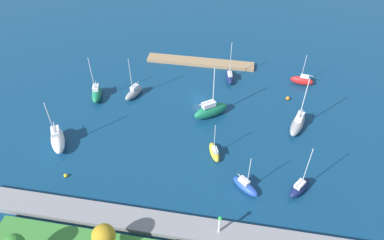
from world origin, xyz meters
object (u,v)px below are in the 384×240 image
object	(u,v)px
mooring_buoy_orange	(288,98)
sailboat_navy_far_south	(229,77)
sailboat_green_along_channel	(211,110)
sailboat_gray_inner_mooring	(134,92)
sailboat_navy_by_breakwater	(300,187)
sailboat_blue_center_basin	(245,186)
mooring_buoy_yellow	(66,176)
harbor_beacon	(220,223)
sailboat_gray_near_pier	(298,123)
sailboat_white_lone_south	(58,140)
pier_dock	(200,62)
park_tree_midwest	(104,236)
sailboat_yellow_far_north	(214,152)
sailboat_red_off_beacon	(302,80)
sailboat_green_west_end	(97,94)

from	to	relation	value
mooring_buoy_orange	sailboat_navy_far_south	bearing A→B (deg)	-21.48
sailboat_green_along_channel	mooring_buoy_orange	bearing A→B (deg)	-9.92
sailboat_gray_inner_mooring	sailboat_navy_by_breakwater	xyz separation A→B (m)	(-34.58, 20.22, 0.03)
sailboat_navy_far_south	sailboat_blue_center_basin	world-z (taller)	sailboat_navy_far_south
mooring_buoy_orange	mooring_buoy_yellow	size ratio (longest dim) A/B	1.30
harbor_beacon	sailboat_navy_far_south	size ratio (longest dim) A/B	0.38
sailboat_blue_center_basin	sailboat_green_along_channel	distance (m)	19.29
sailboat_gray_near_pier	sailboat_blue_center_basin	xyz separation A→B (m)	(9.36, 16.85, -0.39)
sailboat_gray_near_pier	sailboat_gray_inner_mooring	size ratio (longest dim) A/B	1.26
sailboat_white_lone_south	sailboat_gray_inner_mooring	distance (m)	19.50
sailboat_gray_near_pier	sailboat_gray_inner_mooring	xyz separation A→B (m)	(35.04, -4.41, -0.20)
sailboat_gray_inner_mooring	mooring_buoy_yellow	distance (m)	24.46
pier_dock	sailboat_blue_center_basin	xyz separation A→B (m)	(-13.28, 36.85, 0.45)
mooring_buoy_yellow	sailboat_navy_by_breakwater	bearing A→B (deg)	-174.71
pier_dock	sailboat_gray_inner_mooring	xyz separation A→B (m)	(12.39, 15.60, 0.64)
pier_dock	park_tree_midwest	world-z (taller)	park_tree_midwest
sailboat_blue_center_basin	sailboat_yellow_far_north	world-z (taller)	sailboat_blue_center_basin
harbor_beacon	sailboat_yellow_far_north	size ratio (longest dim) A/B	0.51
sailboat_yellow_far_north	sailboat_blue_center_basin	bearing A→B (deg)	-159.73
sailboat_white_lone_south	sailboat_green_along_channel	world-z (taller)	sailboat_green_along_channel
sailboat_navy_far_south	sailboat_red_off_beacon	distance (m)	16.63
harbor_beacon	sailboat_green_west_end	distance (m)	41.58
park_tree_midwest	sailboat_navy_far_south	distance (m)	47.70
pier_dock	sailboat_white_lone_south	size ratio (longest dim) A/B	2.51
harbor_beacon	mooring_buoy_yellow	size ratio (longest dim) A/B	5.71
sailboat_blue_center_basin	harbor_beacon	bearing A→B (deg)	-71.67
sailboat_green_west_end	sailboat_green_along_channel	bearing A→B (deg)	69.56
mooring_buoy_yellow	sailboat_red_off_beacon	bearing A→B (deg)	-140.30
sailboat_green_west_end	sailboat_green_along_channel	world-z (taller)	sailboat_green_along_channel
harbor_beacon	sailboat_white_lone_south	bearing A→B (deg)	-23.00
sailboat_white_lone_south	harbor_beacon	bearing A→B (deg)	37.11
sailboat_navy_far_south	sailboat_white_lone_south	distance (m)	40.03
sailboat_navy_far_south	sailboat_blue_center_basin	bearing A→B (deg)	178.95
park_tree_midwest	sailboat_navy_far_south	size ratio (longest dim) A/B	0.52
sailboat_green_west_end	sailboat_blue_center_basin	distance (m)	38.71
sailboat_yellow_far_north	sailboat_green_along_channel	bearing A→B (deg)	-10.45
sailboat_red_off_beacon	sailboat_gray_inner_mooring	distance (m)	38.35
mooring_buoy_yellow	sailboat_navy_far_south	bearing A→B (deg)	-127.00
park_tree_midwest	sailboat_yellow_far_north	bearing A→B (deg)	-120.43
sailboat_green_along_channel	mooring_buoy_yellow	distance (m)	30.38
sailboat_navy_far_south	sailboat_yellow_far_north	bearing A→B (deg)	167.60
mooring_buoy_orange	sailboat_gray_near_pier	bearing A→B (deg)	99.77
sailboat_green_west_end	sailboat_yellow_far_north	distance (m)	30.22
pier_dock	sailboat_yellow_far_north	world-z (taller)	sailboat_yellow_far_north
sailboat_red_off_beacon	sailboat_green_along_channel	bearing A→B (deg)	47.06
park_tree_midwest	mooring_buoy_orange	size ratio (longest dim) A/B	6.07
sailboat_gray_near_pier	sailboat_white_lone_south	distance (m)	46.45
park_tree_midwest	sailboat_yellow_far_north	world-z (taller)	sailboat_yellow_far_north
sailboat_green_west_end	sailboat_blue_center_basin	xyz separation A→B (m)	(-33.56, 19.29, -0.33)
pier_dock	sailboat_navy_by_breakwater	xyz separation A→B (m)	(-22.18, 35.82, 0.67)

